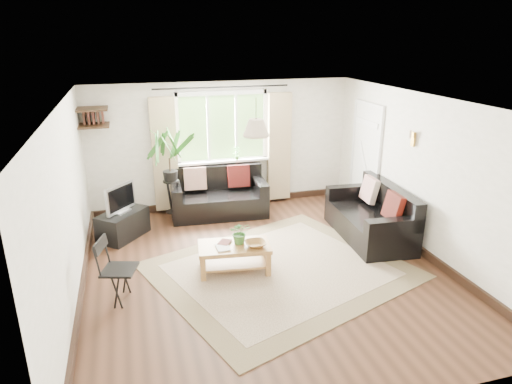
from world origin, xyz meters
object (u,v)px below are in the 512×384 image
object	(u,v)px
sofa_right	(370,214)
coffee_table	(234,258)
sofa_back	(219,194)
tv_stand	(123,225)
palm_stand	(171,177)
folding_chair	(120,271)

from	to	relation	value
sofa_right	coffee_table	distance (m)	2.47
sofa_back	coffee_table	bearing A→B (deg)	-91.93
coffee_table	sofa_right	bearing A→B (deg)	11.81
sofa_right	tv_stand	xyz separation A→B (m)	(-3.92, 1.12, -0.19)
palm_stand	folding_chair	world-z (taller)	palm_stand
sofa_back	tv_stand	world-z (taller)	sofa_back
sofa_back	sofa_right	world-z (taller)	sofa_right
sofa_right	tv_stand	distance (m)	4.08
sofa_right	palm_stand	size ratio (longest dim) A/B	1.06
sofa_right	folding_chair	distance (m)	4.05
sofa_back	sofa_right	distance (m)	2.76
coffee_table	folding_chair	distance (m)	1.61
palm_stand	folding_chair	size ratio (longest dim) A/B	1.97
tv_stand	sofa_right	bearing A→B (deg)	-65.84
coffee_table	tv_stand	distance (m)	2.22
coffee_table	tv_stand	size ratio (longest dim) A/B	1.20
sofa_back	palm_stand	distance (m)	0.97
sofa_back	tv_stand	bearing A→B (deg)	-158.28
tv_stand	folding_chair	size ratio (longest dim) A/B	0.99
sofa_back	tv_stand	size ratio (longest dim) A/B	2.08
coffee_table	palm_stand	size ratio (longest dim) A/B	0.60
sofa_right	coffee_table	bearing A→B (deg)	-74.48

